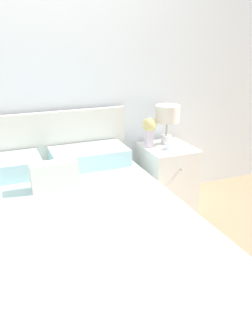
% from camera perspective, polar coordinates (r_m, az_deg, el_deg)
% --- Properties ---
extents(ground_plane, '(12.00, 12.00, 0.00)m').
position_cam_1_polar(ground_plane, '(3.15, -13.53, -7.76)').
color(ground_plane, tan).
extents(wall_back, '(8.00, 0.06, 2.60)m').
position_cam_1_polar(wall_back, '(2.84, -16.13, 16.50)').
color(wall_back, white).
rests_on(wall_back, ground_plane).
extents(bed, '(1.51, 2.14, 0.95)m').
position_cam_1_polar(bed, '(2.16, -9.64, -13.44)').
color(bed, beige).
rests_on(bed, ground_plane).
extents(nightstand, '(0.44, 0.50, 0.60)m').
position_cam_1_polar(nightstand, '(3.11, 7.06, -1.54)').
color(nightstand, white).
rests_on(nightstand, ground_plane).
extents(table_lamp, '(0.22, 0.22, 0.36)m').
position_cam_1_polar(table_lamp, '(3.04, 7.20, 8.95)').
color(table_lamp, white).
rests_on(table_lamp, nightstand).
extents(flower_vase, '(0.12, 0.12, 0.27)m').
position_cam_1_polar(flower_vase, '(2.95, 4.12, 6.62)').
color(flower_vase, silver).
rests_on(flower_vase, nightstand).
extents(teacup, '(0.10, 0.10, 0.06)m').
position_cam_1_polar(teacup, '(2.93, 7.38, 3.70)').
color(teacup, white).
rests_on(teacup, nightstand).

